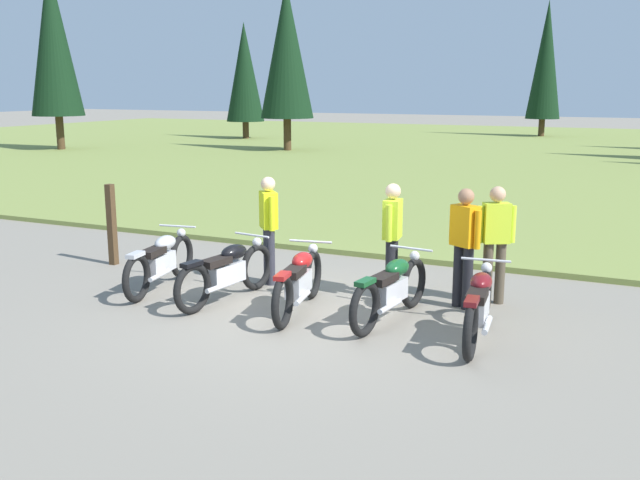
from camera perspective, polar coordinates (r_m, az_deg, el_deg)
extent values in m
plane|color=gray|center=(9.73, -1.51, -5.86)|extent=(140.00, 140.00, 0.00)
cube|color=olive|center=(34.02, 18.13, 6.52)|extent=(80.00, 44.00, 0.10)
cylinder|color=#47331E|center=(36.41, -20.00, 7.98)|extent=(0.36, 0.36, 1.68)
cone|color=black|center=(36.41, -20.51, 14.77)|extent=(2.41, 2.41, 6.98)
cylinder|color=#47331E|center=(41.92, -5.94, 8.66)|extent=(0.36, 0.36, 1.08)
cone|color=black|center=(41.85, -6.04, 13.17)|extent=(2.16, 2.16, 5.51)
cylinder|color=#47331E|center=(33.80, -2.62, 8.34)|extent=(0.36, 0.36, 1.59)
cone|color=black|center=(33.77, -2.68, 14.88)|extent=(2.46, 2.46, 6.12)
cylinder|color=#47331E|center=(45.58, 17.24, 8.51)|extent=(0.36, 0.36, 1.14)
cone|color=black|center=(45.54, 17.56, 13.53)|extent=(2.01, 2.01, 6.86)
torus|color=black|center=(11.65, -10.98, -1.28)|extent=(0.21, 0.71, 0.70)
torus|color=black|center=(10.46, -14.41, -2.97)|extent=(0.21, 0.71, 0.70)
cube|color=silver|center=(11.04, -12.61, -1.83)|extent=(0.30, 0.66, 0.28)
ellipsoid|color=#B7B7BC|center=(11.13, -12.24, -0.22)|extent=(0.33, 0.52, 0.22)
cube|color=black|center=(10.80, -13.22, -0.96)|extent=(0.29, 0.51, 0.10)
cube|color=#B7B7BC|center=(10.38, -14.51, -1.16)|extent=(0.19, 0.34, 0.06)
cylinder|color=silver|center=(11.46, -11.30, 1.09)|extent=(0.62, 0.13, 0.03)
sphere|color=silver|center=(11.59, -11.01, 0.57)|extent=(0.14, 0.14, 0.14)
cylinder|color=silver|center=(10.74, -12.69, -2.77)|extent=(0.16, 0.55, 0.07)
torus|color=black|center=(10.80, -5.08, -2.16)|extent=(0.19, 0.71, 0.70)
torus|color=black|center=(9.77, -10.12, -3.83)|extent=(0.19, 0.71, 0.70)
cube|color=silver|center=(10.26, -7.48, -2.69)|extent=(0.28, 0.66, 0.28)
ellipsoid|color=black|center=(10.33, -6.88, -0.98)|extent=(0.32, 0.51, 0.22)
cube|color=black|center=(10.05, -8.32, -1.74)|extent=(0.28, 0.51, 0.10)
cube|color=black|center=(9.69, -10.20, -1.90)|extent=(0.18, 0.34, 0.06)
cylinder|color=silver|center=(10.61, -5.46, 0.40)|extent=(0.62, 0.11, 0.03)
sphere|color=silver|center=(10.73, -5.05, -0.17)|extent=(0.14, 0.14, 0.14)
cylinder|color=silver|center=(9.98, -7.96, -3.72)|extent=(0.14, 0.55, 0.07)
torus|color=black|center=(10.33, -0.59, -2.77)|extent=(0.22, 0.71, 0.70)
torus|color=black|center=(9.04, -3.00, -4.96)|extent=(0.22, 0.71, 0.70)
cube|color=silver|center=(9.67, -1.72, -3.51)|extent=(0.31, 0.67, 0.28)
ellipsoid|color=#AD1919|center=(9.77, -1.42, -1.65)|extent=(0.34, 0.52, 0.22)
cube|color=black|center=(9.41, -2.11, -2.56)|extent=(0.30, 0.51, 0.10)
cube|color=#AD1919|center=(8.95, -3.02, -2.88)|extent=(0.19, 0.34, 0.06)
cylinder|color=silver|center=(10.12, -0.75, -0.12)|extent=(0.62, 0.14, 0.03)
sphere|color=silver|center=(10.26, -0.57, -0.69)|extent=(0.14, 0.14, 0.14)
cylinder|color=silver|center=(9.38, -1.42, -4.63)|extent=(0.16, 0.55, 0.07)
torus|color=black|center=(9.98, 7.44, -3.41)|extent=(0.18, 0.71, 0.70)
torus|color=black|center=(8.77, 3.60, -5.51)|extent=(0.18, 0.71, 0.70)
cube|color=silver|center=(9.36, 5.65, -4.10)|extent=(0.28, 0.66, 0.28)
ellipsoid|color=#144C23|center=(9.44, 6.18, -2.21)|extent=(0.32, 0.51, 0.22)
cube|color=black|center=(9.11, 5.06, -3.10)|extent=(0.28, 0.50, 0.10)
cube|color=#144C23|center=(8.68, 3.63, -3.37)|extent=(0.18, 0.33, 0.06)
cylinder|color=silver|center=(9.77, 7.28, -0.66)|extent=(0.62, 0.11, 0.03)
sphere|color=silver|center=(9.90, 7.55, -1.26)|extent=(0.14, 0.14, 0.14)
cylinder|color=silver|center=(9.07, 5.59, -5.29)|extent=(0.14, 0.55, 0.07)
torus|color=black|center=(9.51, 13.02, -4.41)|extent=(0.17, 0.71, 0.70)
torus|color=black|center=(8.18, 11.91, -7.08)|extent=(0.17, 0.71, 0.70)
cube|color=silver|center=(8.83, 12.52, -5.34)|extent=(0.27, 0.66, 0.28)
ellipsoid|color=maroon|center=(8.92, 12.74, -3.29)|extent=(0.31, 0.50, 0.22)
cube|color=black|center=(8.55, 12.41, -4.35)|extent=(0.27, 0.50, 0.10)
cube|color=maroon|center=(8.08, 12.01, -4.80)|extent=(0.17, 0.33, 0.06)
cylinder|color=silver|center=(9.28, 13.10, -1.56)|extent=(0.62, 0.10, 0.03)
sphere|color=silver|center=(9.43, 13.14, -2.16)|extent=(0.14, 0.14, 0.14)
cylinder|color=silver|center=(8.56, 13.18, -6.63)|extent=(0.13, 0.55, 0.07)
cylinder|color=black|center=(10.30, 5.61, -2.35)|extent=(0.14, 0.14, 0.88)
cylinder|color=black|center=(10.47, 5.83, -2.12)|extent=(0.14, 0.14, 0.88)
cube|color=#C6E52D|center=(10.24, 5.81, 1.68)|extent=(0.26, 0.38, 0.56)
sphere|color=beige|center=(10.17, 5.85, 3.89)|extent=(0.22, 0.22, 0.22)
cylinder|color=#C6E52D|center=(10.02, 5.52, 1.34)|extent=(0.09, 0.09, 0.52)
cylinder|color=#C6E52D|center=(10.46, 6.07, 1.78)|extent=(0.09, 0.09, 0.52)
cylinder|color=black|center=(10.11, 10.95, -2.80)|extent=(0.14, 0.14, 0.88)
cylinder|color=black|center=(9.99, 11.68, -3.01)|extent=(0.14, 0.14, 0.88)
cube|color=orange|center=(9.89, 11.48, 1.13)|extent=(0.42, 0.37, 0.56)
sphere|color=#9E7051|center=(9.82, 11.58, 3.42)|extent=(0.22, 0.22, 0.22)
cylinder|color=orange|center=(10.05, 10.54, 1.22)|extent=(0.09, 0.09, 0.52)
cylinder|color=orange|center=(9.74, 12.45, 0.80)|extent=(0.09, 0.09, 0.52)
cylinder|color=#2D2D38|center=(11.20, -4.17, -1.16)|extent=(0.14, 0.14, 0.88)
cylinder|color=#2D2D38|center=(11.03, -3.97, -1.36)|extent=(0.14, 0.14, 0.88)
cube|color=#D8EA19|center=(10.97, -4.13, 2.40)|extent=(0.40, 0.42, 0.56)
sphere|color=beige|center=(10.91, -4.16, 4.48)|extent=(0.22, 0.22, 0.22)
cylinder|color=#D8EA19|center=(11.19, -4.38, 2.49)|extent=(0.09, 0.09, 0.52)
cylinder|color=#D8EA19|center=(10.75, -3.86, 2.10)|extent=(0.09, 0.09, 0.52)
cylinder|color=#4C4233|center=(10.32, 13.20, -2.60)|extent=(0.14, 0.14, 0.88)
cylinder|color=#4C4233|center=(10.37, 14.16, -2.58)|extent=(0.14, 0.14, 0.88)
cube|color=#C6E52D|center=(10.19, 13.88, 1.33)|extent=(0.42, 0.36, 0.56)
sphere|color=tan|center=(10.12, 13.99, 3.56)|extent=(0.22, 0.22, 0.22)
cylinder|color=#C6E52D|center=(10.13, 12.63, 1.22)|extent=(0.09, 0.09, 0.52)
cylinder|color=#C6E52D|center=(10.26, 15.10, 1.23)|extent=(0.09, 0.09, 0.52)
cube|color=#47331E|center=(12.73, -16.27, 1.18)|extent=(0.12, 0.12, 1.39)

